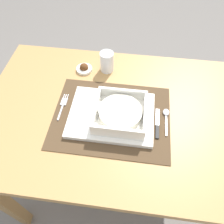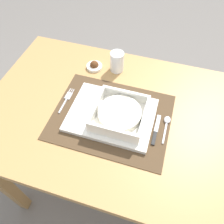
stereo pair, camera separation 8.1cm
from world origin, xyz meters
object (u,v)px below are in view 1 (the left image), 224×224
at_px(bread_knife, 152,121).
at_px(spoon, 166,115).
at_px(dining_table, 112,127).
at_px(butter_knife, 157,125).
at_px(porridge_bowl, 120,113).
at_px(drinking_glass, 107,63).
at_px(condiment_saucer, 84,68).
at_px(fork, 63,105).

bearing_deg(bread_knife, spoon, 34.63).
height_order(dining_table, butter_knife, butter_knife).
distance_m(porridge_bowl, butter_knife, 0.14).
xyz_separation_m(drinking_glass, condiment_saucer, (-0.10, -0.02, -0.03)).
xyz_separation_m(porridge_bowl, spoon, (0.17, 0.04, -0.03)).
relative_size(fork, drinking_glass, 1.44).
distance_m(bread_knife, condiment_saucer, 0.38).
bearing_deg(porridge_bowl, dining_table, 134.00).
bearing_deg(fork, condiment_saucer, 82.82).
relative_size(spoon, butter_knife, 0.90).
xyz_separation_m(fork, condiment_saucer, (0.04, 0.21, 0.00)).
distance_m(fork, drinking_glass, 0.26).
relative_size(butter_knife, drinking_glass, 1.47).
bearing_deg(drinking_glass, bread_knife, -51.58).
xyz_separation_m(butter_knife, drinking_glass, (-0.22, 0.27, 0.03)).
bearing_deg(condiment_saucer, bread_knife, -38.32).
bearing_deg(bread_knife, condiment_saucer, 145.76).
relative_size(dining_table, bread_knife, 7.62).
bearing_deg(fork, butter_knife, -3.63).
bearing_deg(spoon, bread_knife, -149.25).
xyz_separation_m(dining_table, fork, (-0.19, 0.00, 0.11)).
distance_m(fork, butter_knife, 0.36).
xyz_separation_m(dining_table, bread_knife, (0.15, -0.03, 0.11)).
bearing_deg(spoon, porridge_bowl, -167.45).
bearing_deg(condiment_saucer, porridge_bowl, -52.77).
relative_size(fork, condiment_saucer, 1.84).
relative_size(dining_table, spoon, 8.63).
relative_size(fork, bread_knife, 0.96).
height_order(dining_table, fork, fork).
xyz_separation_m(butter_knife, condiment_saucer, (-0.32, 0.25, 0.00)).
bearing_deg(dining_table, condiment_saucer, 125.99).
bearing_deg(spoon, fork, -179.81).
xyz_separation_m(fork, butter_knife, (0.36, -0.05, 0.00)).
bearing_deg(dining_table, bread_knife, -10.77).
height_order(butter_knife, condiment_saucer, condiment_saucer).
distance_m(spoon, butter_knife, 0.06).
bearing_deg(drinking_glass, porridge_bowl, -71.67).
height_order(fork, drinking_glass, drinking_glass).
xyz_separation_m(fork, bread_knife, (0.34, -0.03, 0.00)).
bearing_deg(butter_knife, spoon, 55.37).
distance_m(porridge_bowl, drinking_glass, 0.27).
bearing_deg(butter_knife, drinking_glass, 128.40).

